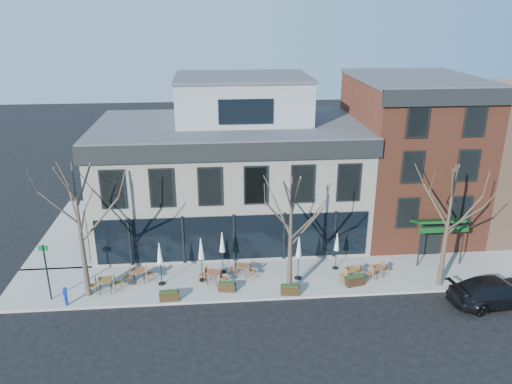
{
  "coord_description": "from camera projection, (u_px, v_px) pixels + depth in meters",
  "views": [
    {
      "loc": [
        -1.11,
        -28.71,
        15.61
      ],
      "look_at": [
        1.59,
        2.0,
        4.18
      ],
      "focal_mm": 35.0,
      "sensor_mm": 36.0,
      "label": 1
    }
  ],
  "objects": [
    {
      "name": "cafe_set_0",
      "position": [
        105.0,
        284.0,
        28.68
      ],
      "size": [
        1.94,
        0.85,
        1.0
      ],
      "color": "brown",
      "rests_on": "sidewalk_front"
    },
    {
      "name": "sign_pole",
      "position": [
        47.0,
        269.0,
        27.48
      ],
      "size": [
        0.5,
        0.1,
        3.4
      ],
      "color": "black",
      "rests_on": "sidewalk_front"
    },
    {
      "name": "umbrella_0",
      "position": [
        160.0,
        255.0,
        29.02
      ],
      "size": [
        0.43,
        0.43,
        2.71
      ],
      "color": "black",
      "rests_on": "sidewalk_front"
    },
    {
      "name": "cafe_set_2",
      "position": [
        213.0,
        276.0,
        29.61
      ],
      "size": [
        1.8,
        1.09,
        0.93
      ],
      "color": "brown",
      "rests_on": "sidewalk_front"
    },
    {
      "name": "tree_corner",
      "position": [
        80.0,
        230.0,
        27.17
      ],
      "size": [
        3.93,
        3.98,
        7.92
      ],
      "color": "#382B21",
      "rests_on": "sidewalk_front"
    },
    {
      "name": "planter_0",
      "position": [
        169.0,
        296.0,
        27.94
      ],
      "size": [
        1.09,
        0.47,
        0.6
      ],
      "color": "#332411",
      "rests_on": "sidewalk_front"
    },
    {
      "name": "cafe_set_5",
      "position": [
        377.0,
        271.0,
        30.33
      ],
      "size": [
        1.61,
        0.99,
        0.83
      ],
      "color": "brown",
      "rests_on": "sidewalk_front"
    },
    {
      "name": "call_box",
      "position": [
        65.0,
        295.0,
        27.37
      ],
      "size": [
        0.23,
        0.23,
        1.16
      ],
      "color": "#0D2DB4",
      "rests_on": "sidewalk_front"
    },
    {
      "name": "tree_right",
      "position": [
        448.0,
        225.0,
        28.28
      ],
      "size": [
        3.72,
        3.77,
        7.48
      ],
      "color": "#382B21",
      "rests_on": "sidewalk_front"
    },
    {
      "name": "umbrella_3",
      "position": [
        299.0,
        249.0,
        29.62
      ],
      "size": [
        0.45,
        0.45,
        2.8
      ],
      "color": "black",
      "rests_on": "sidewalk_front"
    },
    {
      "name": "planter_2",
      "position": [
        290.0,
        290.0,
        28.53
      ],
      "size": [
        1.12,
        0.54,
        0.6
      ],
      "color": "#302210",
      "rests_on": "sidewalk_front"
    },
    {
      "name": "planter_3",
      "position": [
        355.0,
        280.0,
        29.48
      ],
      "size": [
        1.2,
        0.7,
        0.63
      ],
      "color": "black",
      "rests_on": "sidewalk_front"
    },
    {
      "name": "cafe_set_1",
      "position": [
        139.0,
        274.0,
        29.75
      ],
      "size": [
        1.87,
        0.81,
        0.97
      ],
      "color": "brown",
      "rests_on": "sidewalk_front"
    },
    {
      "name": "cafe_set_3",
      "position": [
        243.0,
        269.0,
        30.4
      ],
      "size": [
        1.75,
        0.97,
        0.9
      ],
      "color": "brown",
      "rests_on": "sidewalk_front"
    },
    {
      "name": "corner_building",
      "position": [
        231.0,
        171.0,
        35.43
      ],
      "size": [
        18.39,
        10.39,
        11.1
      ],
      "color": "silver",
      "rests_on": "ground"
    },
    {
      "name": "umbrella_2",
      "position": [
        222.0,
        244.0,
        30.34
      ],
      "size": [
        0.44,
        0.44,
        2.73
      ],
      "color": "black",
      "rests_on": "sidewalk_front"
    },
    {
      "name": "planter_1",
      "position": [
        227.0,
        287.0,
        28.87
      ],
      "size": [
        1.05,
        0.57,
        0.56
      ],
      "color": "#301F10",
      "rests_on": "sidewalk_front"
    },
    {
      "name": "umbrella_1",
      "position": [
        201.0,
        251.0,
        29.39
      ],
      "size": [
        0.45,
        0.45,
        2.8
      ],
      "color": "black",
      "rests_on": "sidewalk_front"
    },
    {
      "name": "cafe_set_4",
      "position": [
        351.0,
        273.0,
        30.05
      ],
      "size": [
        1.69,
        1.04,
        0.88
      ],
      "color": "brown",
      "rests_on": "sidewalk_front"
    },
    {
      "name": "sidewalk_front",
      "position": [
        289.0,
        277.0,
        30.57
      ],
      "size": [
        33.5,
        4.7,
        0.15
      ],
      "primitive_type": "cube",
      "color": "gray",
      "rests_on": "ground"
    },
    {
      "name": "parked_sedan",
      "position": [
        496.0,
        292.0,
        27.73
      ],
      "size": [
        5.58,
        2.85,
        1.55
      ],
      "primitive_type": "imported",
      "rotation": [
        0.0,
        0.0,
        1.7
      ],
      "color": "black",
      "rests_on": "ground"
    },
    {
      "name": "ground",
      "position": [
        234.0,
        264.0,
        32.34
      ],
      "size": [
        120.0,
        120.0,
        0.0
      ],
      "primitive_type": "plane",
      "color": "black",
      "rests_on": "ground"
    },
    {
      "name": "tree_mid",
      "position": [
        291.0,
        235.0,
        27.62
      ],
      "size": [
        3.5,
        3.55,
        7.04
      ],
      "color": "#382B21",
      "rests_on": "sidewalk_front"
    },
    {
      "name": "sidewalk_side",
      "position": [
        79.0,
        230.0,
        36.99
      ],
      "size": [
        4.5,
        12.0,
        0.15
      ],
      "primitive_type": "cube",
      "color": "gray",
      "rests_on": "ground"
    },
    {
      "name": "red_brick_building",
      "position": [
        409.0,
        154.0,
        36.1
      ],
      "size": [
        8.2,
        11.78,
        11.18
      ],
      "color": "brown",
      "rests_on": "ground"
    },
    {
      "name": "umbrella_4",
      "position": [
        337.0,
        244.0,
        30.87
      ],
      "size": [
        0.39,
        0.39,
        2.45
      ],
      "color": "black",
      "rests_on": "sidewalk_front"
    }
  ]
}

